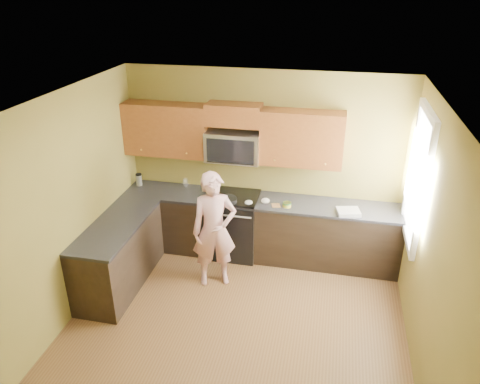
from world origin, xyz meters
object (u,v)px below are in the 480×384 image
(microwave, at_px, (234,160))
(woman, at_px, (214,230))
(travel_mug, at_px, (140,185))
(stove, at_px, (232,224))
(butter_tub, at_px, (287,207))
(frying_pan, at_px, (227,202))

(microwave, height_order, woman, microwave)
(woman, relative_size, travel_mug, 8.37)
(stove, xyz_separation_m, butter_tub, (0.81, -0.13, 0.45))
(stove, relative_size, frying_pan, 1.93)
(stove, relative_size, microwave, 1.25)
(butter_tub, relative_size, travel_mug, 0.62)
(stove, xyz_separation_m, microwave, (0.00, 0.12, 0.97))
(woman, bearing_deg, stove, 64.19)
(frying_pan, bearing_deg, microwave, 103.13)
(woman, xyz_separation_m, butter_tub, (0.87, 0.63, 0.12))
(stove, bearing_deg, butter_tub, -9.00)
(woman, height_order, travel_mug, woman)
(travel_mug, bearing_deg, frying_pan, -12.88)
(stove, height_order, travel_mug, travel_mug)
(microwave, bearing_deg, stove, -90.00)
(butter_tub, bearing_deg, stove, 171.00)
(microwave, xyz_separation_m, travel_mug, (-1.47, -0.01, -0.53))
(stove, height_order, butter_tub, butter_tub)
(stove, distance_m, woman, 0.83)
(frying_pan, distance_m, butter_tub, 0.84)
(stove, bearing_deg, microwave, 90.00)
(stove, distance_m, frying_pan, 0.52)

